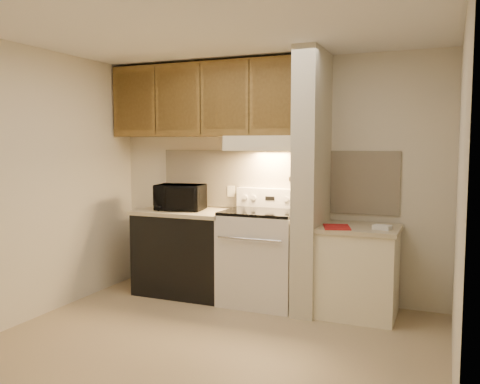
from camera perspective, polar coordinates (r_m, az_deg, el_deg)
The scene contains 50 objects.
floor at distance 4.32m, azimuth -3.06°, elevation -16.59°, with size 3.60×3.60×0.00m, color tan.
ceiling at distance 4.10m, azimuth -3.24°, elevation 17.83°, with size 3.60×3.60×0.00m, color white.
wall_back at distance 5.41m, azimuth 3.75°, elevation 1.50°, with size 3.60×0.02×2.50m, color beige.
wall_left at distance 5.07m, azimuth -21.83°, elevation 0.86°, with size 0.02×3.00×2.50m, color beige.
wall_right at distance 3.63m, azimuth 23.42°, elevation -0.84°, with size 0.02×3.00×2.50m, color beige.
backsplash at distance 5.40m, azimuth 3.70°, elevation 1.34°, with size 2.60×0.02×0.63m, color #FAEDCE.
range_body at distance 5.20m, azimuth 2.46°, elevation -7.45°, with size 0.76×0.65×0.92m, color silver.
oven_window at distance 4.90m, azimuth 1.18°, elevation -7.76°, with size 0.50×0.01×0.30m, color black.
oven_handle at distance 4.82m, azimuth 1.02°, elevation -5.31°, with size 0.02×0.02×0.65m, color silver.
cooktop at distance 5.12m, azimuth 2.48°, elevation -2.26°, with size 0.74×0.64×0.03m, color black.
range_backguard at distance 5.37m, azimuth 3.53°, elevation -0.67°, with size 0.76×0.08×0.20m, color silver.
range_display at distance 5.33m, azimuth 3.38°, elevation -0.71°, with size 0.10×0.01×0.04m, color black.
range_knob_left_outer at distance 5.43m, azimuth 0.58°, elevation -0.59°, with size 0.05×0.05×0.02m, color silver.
range_knob_left_inner at distance 5.39m, azimuth 1.56°, elevation -0.64°, with size 0.05×0.05×0.02m, color silver.
range_knob_right_inner at distance 5.27m, azimuth 5.22°, elevation -0.79°, with size 0.05×0.05×0.02m, color silver.
range_knob_right_outer at distance 5.24m, azimuth 6.26°, elevation -0.84°, with size 0.05×0.05×0.02m, color silver.
dishwasher_front at distance 5.57m, azimuth -6.10°, elevation -6.88°, with size 1.00×0.63×0.87m, color black.
left_countertop at distance 5.49m, azimuth -6.15°, elevation -2.23°, with size 1.04×0.67×0.04m, color #C0B392.
spoon_rest at distance 5.82m, azimuth -7.99°, elevation -1.56°, with size 0.19×0.06×0.01m, color black.
teal_jar at distance 5.57m, azimuth -7.73°, elevation -1.39°, with size 0.10×0.10×0.11m, color #266061.
outlet at distance 5.57m, azimuth -1.03°, elevation 0.08°, with size 0.08×0.01×0.12m, color #F1E9C7.
microwave at distance 5.48m, azimuth -6.72°, elevation -0.59°, with size 0.50×0.34×0.28m, color black.
partition_pillar at distance 4.93m, azimuth 8.06°, elevation 1.08°, with size 0.22×0.70×2.50m, color beige.
pillar_trim at distance 4.96m, azimuth 6.76°, elevation 1.70°, with size 0.01×0.70×0.04m, color brown.
knife_strip at distance 4.91m, azimuth 6.54°, elevation 1.90°, with size 0.02×0.42×0.04m, color black.
knife_blade_a at distance 4.76m, azimuth 5.83°, elevation 0.59°, with size 0.01×0.04×0.16m, color silver.
knife_handle_a at distance 4.75m, azimuth 5.87°, elevation 2.40°, with size 0.02×0.02×0.10m, color black.
knife_blade_b at distance 4.85m, azimuth 6.16°, elevation 0.56°, with size 0.01×0.04×0.18m, color silver.
knife_handle_b at distance 4.83m, azimuth 6.13°, elevation 2.44°, with size 0.02×0.02×0.10m, color black.
knife_blade_c at distance 4.93m, azimuth 6.42°, elevation 0.52°, with size 0.01×0.04×0.20m, color silver.
knife_handle_c at distance 4.91m, azimuth 6.42°, elevation 2.49°, with size 0.02×0.02×0.10m, color black.
knife_blade_d at distance 4.99m, azimuth 6.64°, elevation 0.81°, with size 0.01×0.04×0.16m, color silver.
knife_handle_d at distance 4.98m, azimuth 6.65°, elevation 2.53°, with size 0.02×0.02×0.10m, color black.
knife_blade_e at distance 5.08m, azimuth 6.93°, elevation 0.77°, with size 0.01×0.04×0.18m, color silver.
knife_handle_e at distance 5.07m, azimuth 6.93°, elevation 2.57°, with size 0.02×0.02×0.10m, color black.
oven_mitt at distance 5.13m, azimuth 7.10°, elevation 0.75°, with size 0.03×0.09×0.22m, color gray.
right_cab_base at distance 4.97m, azimuth 13.13°, elevation -8.85°, with size 0.70×0.60×0.81m, color #F1E9C7.
right_countertop at distance 4.89m, azimuth 13.23°, elevation -4.01°, with size 0.74×0.64×0.04m, color #C0B392.
red_folder at distance 4.77m, azimuth 10.81°, elevation -3.88°, with size 0.23×0.32×0.01m, color #A61819.
white_box at distance 4.75m, azimuth 15.67°, elevation -3.84°, with size 0.15×0.10×0.04m, color white.
range_hood at distance 5.19m, azimuth 2.99°, elevation 5.49°, with size 0.78×0.44×0.15m, color #F1E9C7.
hood_lip at distance 4.99m, azimuth 2.18°, elevation 4.98°, with size 0.78×0.04×0.06m, color #F1E9C7.
upper_cabinets at distance 5.52m, azimuth -3.71°, elevation 10.26°, with size 2.18×0.33×0.77m, color brown.
cab_door_a at distance 5.79m, azimuth -11.81°, elevation 9.93°, with size 0.46×0.01×0.63m, color brown.
cab_gap_a at distance 5.64m, azimuth -9.49°, elevation 10.09°, with size 0.01×0.01×0.73m, color black.
cab_door_b at distance 5.50m, azimuth -7.04°, elevation 10.24°, with size 0.46×0.01×0.63m, color brown.
cab_gap_b at distance 5.38m, azimuth -4.48°, elevation 10.38°, with size 0.01×0.01×0.73m, color black.
cab_door_c at distance 5.26m, azimuth -1.78°, elevation 10.51°, with size 0.46×0.01×0.63m, color brown.
cab_gap_c at distance 5.15m, azimuth 1.03°, elevation 10.62°, with size 0.01×0.01×0.73m, color black.
cab_door_d at distance 5.06m, azimuth 3.95°, elevation 10.70°, with size 0.46×0.01×0.63m, color brown.
Camera 1 is at (1.73, -3.61, 1.62)m, focal length 38.00 mm.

